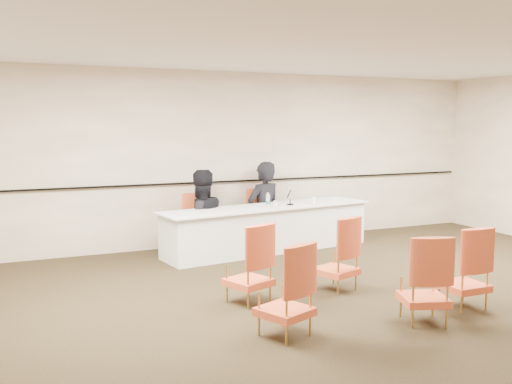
% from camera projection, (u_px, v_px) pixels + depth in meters
% --- Properties ---
extents(floor, '(10.00, 10.00, 0.00)m').
position_uv_depth(floor, '(366.00, 306.00, 6.57)').
color(floor, black).
rests_on(floor, ground).
extents(ceiling, '(10.00, 10.00, 0.00)m').
position_uv_depth(ceiling, '(373.00, 41.00, 6.22)').
color(ceiling, silver).
rests_on(ceiling, ground).
extents(wall_back, '(10.00, 0.04, 3.00)m').
position_uv_depth(wall_back, '(235.00, 158.00, 10.02)').
color(wall_back, '#B3A18C').
rests_on(wall_back, ground).
extents(wall_rail, '(9.80, 0.04, 0.03)m').
position_uv_depth(wall_rail, '(236.00, 181.00, 10.03)').
color(wall_rail, black).
rests_on(wall_rail, wall_back).
extents(panel_table, '(3.79, 1.36, 0.74)m').
position_uv_depth(panel_table, '(268.00, 228.00, 9.47)').
color(panel_table, silver).
rests_on(panel_table, ground).
extents(panelist_main, '(0.80, 0.63, 1.92)m').
position_uv_depth(panelist_main, '(264.00, 216.00, 10.07)').
color(panelist_main, black).
rests_on(panelist_main, ground).
extents(panelist_main_chair, '(0.56, 0.56, 0.95)m').
position_uv_depth(panelist_main_chair, '(264.00, 216.00, 10.07)').
color(panelist_main_chair, '#AD411F').
rests_on(panelist_main_chair, ground).
extents(panelist_second, '(0.94, 0.76, 1.83)m').
position_uv_depth(panelist_second, '(201.00, 225.00, 9.41)').
color(panelist_second, black).
rests_on(panelist_second, ground).
extents(panelist_second_chair, '(0.56, 0.56, 0.95)m').
position_uv_depth(panelist_second_chair, '(201.00, 223.00, 9.41)').
color(panelist_second_chair, '#AD411F').
rests_on(panelist_second_chair, ground).
extents(papers, '(0.31, 0.24, 0.00)m').
position_uv_depth(papers, '(298.00, 205.00, 9.62)').
color(papers, white).
rests_on(papers, panel_table).
extents(microphone, '(0.15, 0.23, 0.30)m').
position_uv_depth(microphone, '(290.00, 196.00, 9.55)').
color(microphone, black).
rests_on(microphone, panel_table).
extents(water_bottle, '(0.08, 0.08, 0.23)m').
position_uv_depth(water_bottle, '(268.00, 200.00, 9.40)').
color(water_bottle, '#177880').
rests_on(water_bottle, panel_table).
extents(drinking_glass, '(0.08, 0.08, 0.10)m').
position_uv_depth(drinking_glass, '(275.00, 203.00, 9.40)').
color(drinking_glass, white).
rests_on(drinking_glass, panel_table).
extents(coffee_cup, '(0.10, 0.10, 0.12)m').
position_uv_depth(coffee_cup, '(313.00, 201.00, 9.71)').
color(coffee_cup, white).
rests_on(coffee_cup, panel_table).
extents(aud_chair_front_left, '(0.64, 0.64, 0.95)m').
position_uv_depth(aud_chair_front_left, '(248.00, 263.00, 6.67)').
color(aud_chair_front_left, '#AD411F').
rests_on(aud_chair_front_left, ground).
extents(aud_chair_front_mid, '(0.64, 0.64, 0.95)m').
position_uv_depth(aud_chair_front_mid, '(336.00, 253.00, 7.18)').
color(aud_chair_front_mid, '#AD411F').
rests_on(aud_chair_front_mid, ground).
extents(aud_chair_back_left, '(0.65, 0.65, 0.95)m').
position_uv_depth(aud_chair_back_left, '(285.00, 289.00, 5.61)').
color(aud_chair_back_left, '#AD411F').
rests_on(aud_chair_back_left, ground).
extents(aud_chair_back_mid, '(0.64, 0.64, 0.95)m').
position_uv_depth(aud_chair_back_mid, '(424.00, 278.00, 6.01)').
color(aud_chair_back_mid, '#AD411F').
rests_on(aud_chair_back_mid, ground).
extents(aud_chair_back_right, '(0.51, 0.51, 0.95)m').
position_uv_depth(aud_chair_back_right, '(464.00, 267.00, 6.50)').
color(aud_chair_back_right, '#AD411F').
rests_on(aud_chair_back_right, ground).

